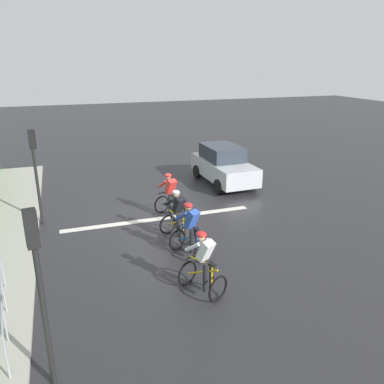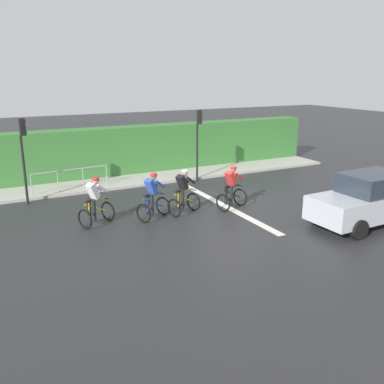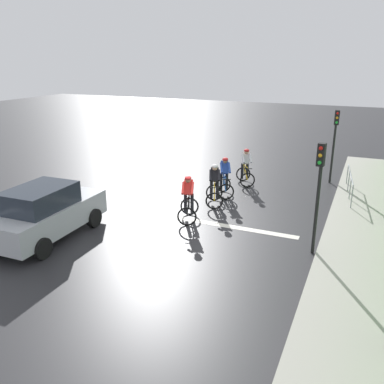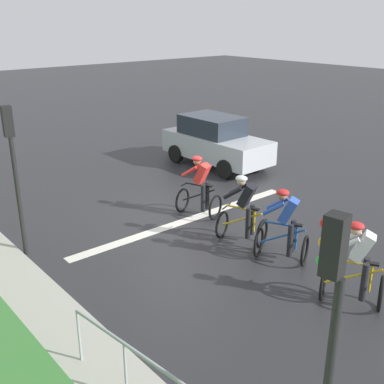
{
  "view_description": "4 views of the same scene",
  "coord_description": "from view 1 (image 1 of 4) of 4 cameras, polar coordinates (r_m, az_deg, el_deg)",
  "views": [
    {
      "loc": [
        3.19,
        13.13,
        5.54
      ],
      "look_at": [
        -0.98,
        1.16,
        1.19
      ],
      "focal_mm": 36.24,
      "sensor_mm": 36.0,
      "label": 1
    },
    {
      "loc": [
        -13.29,
        8.59,
        4.98
      ],
      "look_at": [
        -0.24,
        1.91,
        0.82
      ],
      "focal_mm": 39.37,
      "sensor_mm": 36.0,
      "label": 2
    },
    {
      "loc": [
        5.18,
        -12.09,
        5.58
      ],
      "look_at": [
        -0.42,
        0.68,
        0.95
      ],
      "focal_mm": 38.32,
      "sensor_mm": 36.0,
      "label": 3
    },
    {
      "loc": [
        7.4,
        9.3,
        5.06
      ],
      "look_at": [
        0.18,
        0.72,
        0.93
      ],
      "focal_mm": 44.73,
      "sensor_mm": 36.0,
      "label": 4
    }
  ],
  "objects": [
    {
      "name": "ground_plane",
      "position": [
        14.61,
        -5.15,
        -3.42
      ],
      "size": [
        80.0,
        80.0,
        0.0
      ],
      "primitive_type": "plane",
      "color": "#28282B"
    },
    {
      "name": "road_marking_stop_line",
      "position": [
        14.29,
        -4.8,
        -3.92
      ],
      "size": [
        7.0,
        0.3,
        0.01
      ],
      "primitive_type": "cube",
      "color": "silver",
      "rests_on": "ground"
    },
    {
      "name": "traffic_light_near_crossing",
      "position": [
        14.16,
        -22.1,
        4.0
      ],
      "size": [
        0.23,
        0.31,
        3.34
      ],
      "color": "black",
      "rests_on": "ground"
    },
    {
      "name": "car_silver",
      "position": [
        18.12,
        4.64,
        3.97
      ],
      "size": [
        1.97,
        4.14,
        1.76
      ],
      "color": "#B7BCC1",
      "rests_on": "ground"
    },
    {
      "name": "traffic_light_far_junction",
      "position": [
        6.92,
        -21.69,
        -11.18
      ],
      "size": [
        0.23,
        0.31,
        3.34
      ],
      "color": "black",
      "rests_on": "ground"
    },
    {
      "name": "pedestrian_railing_kerbside",
      "position": [
        9.32,
        -26.1,
        -13.92
      ],
      "size": [
        0.43,
        3.29,
        1.03
      ],
      "color": "#999EA3",
      "rests_on": "ground"
    },
    {
      "name": "cyclist_mid",
      "position": [
        12.36,
        -2.09,
        -3.63
      ],
      "size": [
        1.02,
        1.25,
        1.66
      ],
      "color": "black",
      "rests_on": "ground"
    },
    {
      "name": "cyclist_fourth",
      "position": [
        14.11,
        -3.27,
        -0.71
      ],
      "size": [
        0.99,
        1.24,
        1.66
      ],
      "color": "black",
      "rests_on": "ground"
    },
    {
      "name": "cyclist_lead",
      "position": [
        9.59,
        1.72,
        -10.69
      ],
      "size": [
        1.1,
        1.27,
        1.66
      ],
      "color": "black",
      "rests_on": "ground"
    },
    {
      "name": "cyclist_second",
      "position": [
        11.31,
        -0.24,
        -5.83
      ],
      "size": [
        1.09,
        1.27,
        1.66
      ],
      "color": "black",
      "rests_on": "ground"
    }
  ]
}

